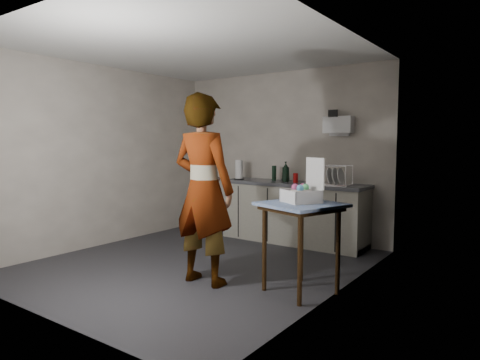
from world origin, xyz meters
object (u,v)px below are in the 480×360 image
Objects in this scene: soda_can at (296,178)px; paper_towel at (239,170)px; side_table at (301,215)px; bakery_box at (303,192)px; standing_man at (203,190)px; dark_bottle at (274,173)px; kitchen_counter at (293,214)px; dish_rack at (336,180)px; soap_bottle at (286,172)px.

paper_towel is at bearing -176.37° from soda_can.
side_table is 2.04× the size of bakery_box.
standing_man is 2.33m from paper_towel.
bakery_box is (1.44, -1.85, -0.02)m from dark_bottle.
dark_bottle is at bearing 173.70° from kitchen_counter.
kitchen_counter is 2.48× the size of side_table.
kitchen_counter is at bearing -6.30° from dark_bottle.
paper_towel reaches higher than soda_can.
standing_man is at bearing -86.96° from kitchen_counter.
dish_rack is (0.63, -0.00, -0.01)m from soda_can.
soap_bottle reaches higher than dish_rack.
soda_can reaches higher than kitchen_counter.
soda_can is at bearing -90.62° from standing_man.
dish_rack reaches higher than side_table.
side_table is at bearing -56.59° from soap_bottle.
standing_man is at bearing -63.60° from paper_towel.
standing_man is 5.07× the size of dish_rack.
dark_bottle is at bearing 168.81° from soda_can.
kitchen_counter is 7.23× the size of paper_towel.
dish_rack is at bearing -107.14° from standing_man.
standing_man reaches higher than bakery_box.
soap_bottle is 0.69× the size of bakery_box.
soda_can is 2.04m from bakery_box.
dish_rack is at bearing -4.68° from dark_bottle.
soap_bottle is at bearing -85.87° from standing_man.
soda_can is at bearing -35.43° from kitchen_counter.
standing_man is 8.66× the size of dark_bottle.
standing_man reaches higher than soda_can.
paper_towel reaches higher than kitchen_counter.
standing_man is at bearing -142.90° from side_table.
soda_can is at bearing -9.19° from soap_bottle.
side_table is 2.24m from soap_bottle.
soda_can is (-0.06, 2.15, -0.02)m from standing_man.
soap_bottle reaches higher than kitchen_counter.
paper_towel reaches higher than soap_bottle.
paper_towel is (-2.02, 1.76, 0.27)m from side_table.
dish_rack is 1.81m from bakery_box.
bakery_box reaches higher than soap_bottle.
bakery_box is at bearing -59.06° from kitchen_counter.
side_table is 0.22m from bakery_box.
soap_bottle is 2.16m from bakery_box.
soda_can is at bearing 3.63° from paper_towel.
soda_can is at bearing 150.97° from bakery_box.
standing_man is at bearing -78.04° from dark_bottle.
paper_towel is (-0.92, -0.11, 0.63)m from kitchen_counter.
bakery_box is at bearing -160.37° from standing_man.
standing_man is 2.15m from soda_can.
standing_man is 2.28m from dark_bottle.
side_table is at bearing -59.48° from kitchen_counter.
kitchen_counter is at bearing -89.06° from standing_man.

